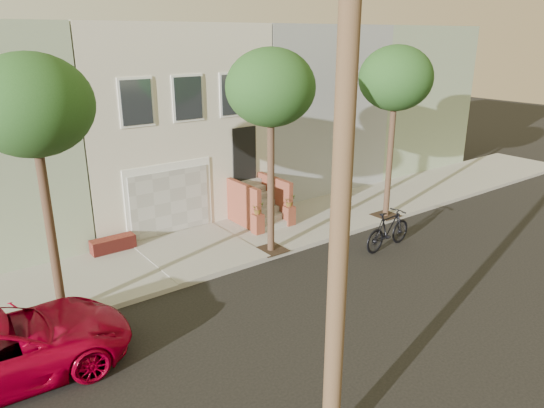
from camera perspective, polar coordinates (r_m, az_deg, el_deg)
ground at (r=13.23m, az=6.63°, el=-12.29°), size 90.00×90.00×0.00m
sidewalk at (r=17.02m, az=-5.76°, el=-4.63°), size 40.00×3.70×0.15m
house_row at (r=21.13m, az=-14.42°, el=9.55°), size 33.10×11.70×7.00m
tree_left at (r=12.38m, az=-25.49°, el=9.83°), size 2.70×2.57×6.30m
tree_mid at (r=15.07m, az=-0.14°, el=12.86°), size 2.70×2.57×6.30m
tree_right at (r=18.85m, az=13.81°, el=13.51°), size 2.70×2.57×6.30m
pickup_truck at (r=11.96m, az=-28.39°, el=-14.27°), size 5.29×2.63×1.44m
motorcycle at (r=17.09m, az=13.01°, el=-2.84°), size 2.23×0.77×1.31m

